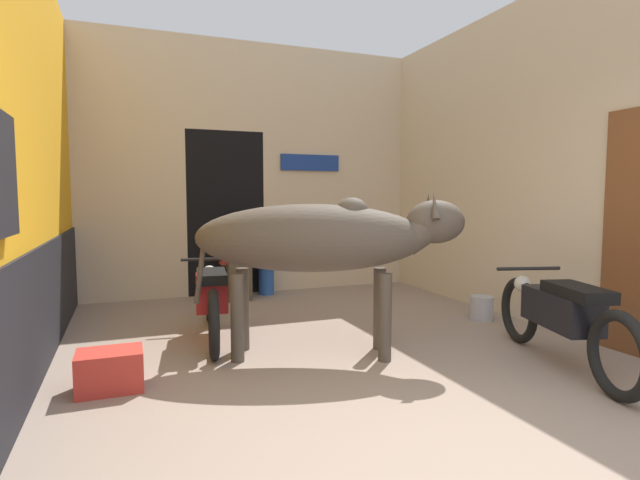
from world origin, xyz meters
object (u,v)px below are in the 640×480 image
cow (323,240)px  motorcycle_near (561,315)px  plastic_stool (266,278)px  crate (110,370)px  motorcycle_far (211,296)px  bucket (481,308)px  shopkeeper_seated (238,254)px

cow → motorcycle_near: (1.65, -0.96, -0.58)m
cow → plastic_stool: (0.25, 2.79, -0.77)m
motorcycle_near → crate: 3.43m
cow → motorcycle_far: bearing=133.4°
crate → bucket: 3.84m
shopkeeper_seated → plastic_stool: (0.44, 0.20, -0.38)m
bucket → crate: bearing=-169.3°
cow → motorcycle_near: cow is taller
motorcycle_near → crate: motorcycle_near is taller
shopkeeper_seated → bucket: shopkeeper_seated is taller
motorcycle_near → bucket: motorcycle_near is taller
shopkeeper_seated → plastic_stool: 0.61m
motorcycle_near → bucket: bearing=73.4°
cow → plastic_stool: bearing=84.9°
shopkeeper_seated → cow: bearing=-85.8°
cow → bucket: (2.09, 0.52, -0.86)m
cow → bucket: cow is taller
crate → motorcycle_far: bearing=50.3°
shopkeeper_seated → motorcycle_near: bearing=-62.6°
motorcycle_near → motorcycle_far: size_ratio=1.00×
crate → shopkeeper_seated: bearing=61.8°
cow → plastic_stool: 2.91m
cow → bucket: 2.32m
cow → bucket: size_ratio=8.82×
cow → motorcycle_near: bearing=-30.3°
motorcycle_near → plastic_stool: bearing=110.5°
plastic_stool → bucket: size_ratio=1.61×
motorcycle_far → shopkeeper_seated: size_ratio=1.64×
shopkeeper_seated → plastic_stool: shopkeeper_seated is taller
motorcycle_far → shopkeeper_seated: (0.62, 1.74, 0.19)m
cow → plastic_stool: size_ratio=5.47×
plastic_stool → motorcycle_near: bearing=-69.5°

